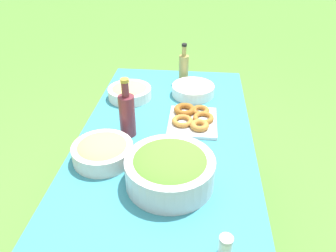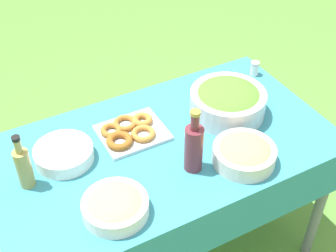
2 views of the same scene
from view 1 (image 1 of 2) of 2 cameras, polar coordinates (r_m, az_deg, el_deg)
The scene contains 10 objects.
ground_plane at distance 2.12m, azimuth -0.23°, elevation -18.63°, with size 14.00×14.00×0.00m, color #568C38.
picnic_table at distance 1.65m, azimuth -0.28°, elevation -3.85°, with size 1.47×0.82×0.78m.
salad_bowl at distance 1.26m, azimuth 0.33°, elevation -7.43°, with size 0.34×0.34×0.14m.
pasta_bowl at distance 1.88m, azimuth -6.69°, elevation 5.97°, with size 0.24×0.24×0.08m.
donut_platter at distance 1.65m, azimuth 4.33°, elevation 1.29°, with size 0.30×0.24×0.05m.
plate_stack at distance 1.91m, azimuth 4.38°, elevation 6.27°, with size 0.24×0.24×0.06m.
olive_oil_bottle at distance 2.04m, azimuth 2.75°, elevation 10.15°, with size 0.06×0.06×0.25m.
wine_bottle at distance 1.52m, azimuth -7.14°, elevation 2.15°, with size 0.07×0.07×0.29m.
bread_bowl at distance 1.41m, azimuth -11.31°, elevation -4.24°, with size 0.26×0.26×0.09m.
salt_shaker at distance 1.07m, azimuth 9.97°, elevation -19.85°, with size 0.04×0.04×0.07m.
Camera 1 is at (1.31, 0.14, 1.66)m, focal length 35.00 mm.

